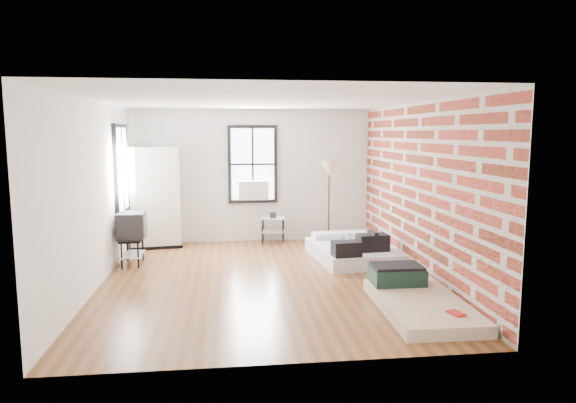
{
  "coord_description": "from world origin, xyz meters",
  "views": [
    {
      "loc": [
        -0.55,
        -7.87,
        2.32
      ],
      "look_at": [
        0.43,
        0.3,
        1.21
      ],
      "focal_mm": 32.0,
      "sensor_mm": 36.0,
      "label": 1
    }
  ],
  "objects": [
    {
      "name": "mattress_main",
      "position": [
        1.75,
        1.15,
        0.16
      ],
      "size": [
        1.55,
        1.98,
        0.6
      ],
      "rotation": [
        0.0,
        0.0,
        0.1
      ],
      "color": "white",
      "rests_on": "ground"
    },
    {
      "name": "wardrobe",
      "position": [
        -2.0,
        2.65,
        1.01
      ],
      "size": [
        1.1,
        0.72,
        2.03
      ],
      "rotation": [
        0.0,
        0.0,
        0.14
      ],
      "color": "black",
      "rests_on": "ground"
    },
    {
      "name": "mattress_bare",
      "position": [
        1.93,
        -1.5,
        0.13
      ],
      "size": [
        1.1,
        2.03,
        0.43
      ],
      "rotation": [
        0.0,
        0.0,
        -0.02
      ],
      "color": "#C5B48E",
      "rests_on": "ground"
    },
    {
      "name": "room_shell",
      "position": [
        0.23,
        0.36,
        1.74
      ],
      "size": [
        5.02,
        6.02,
        2.8
      ],
      "color": "silver",
      "rests_on": "ground"
    },
    {
      "name": "side_table",
      "position": [
        0.41,
        2.72,
        0.43
      ],
      "size": [
        0.54,
        0.46,
        0.64
      ],
      "rotation": [
        0.0,
        0.0,
        -0.16
      ],
      "color": "black",
      "rests_on": "ground"
    },
    {
      "name": "floor_lamp",
      "position": [
        1.58,
        2.65,
        1.49
      ],
      "size": [
        0.37,
        0.37,
        1.74
      ],
      "color": "#322210",
      "rests_on": "ground"
    },
    {
      "name": "tv_stand",
      "position": [
        -2.21,
        1.24,
        0.66
      ],
      "size": [
        0.47,
        0.66,
        0.93
      ],
      "rotation": [
        0.0,
        0.0,
        0.01
      ],
      "color": "black",
      "rests_on": "ground"
    },
    {
      "name": "ground",
      "position": [
        0.0,
        0.0,
        0.0
      ],
      "size": [
        6.0,
        6.0,
        0.0
      ],
      "primitive_type": "plane",
      "color": "#583417",
      "rests_on": "ground"
    }
  ]
}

